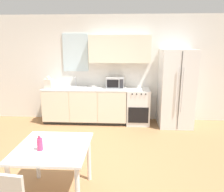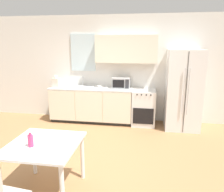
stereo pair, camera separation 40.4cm
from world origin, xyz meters
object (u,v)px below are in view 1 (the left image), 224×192
oven_range (138,106)px  drink_bottle (40,144)px  coffee_mug (94,88)px  dining_table (53,154)px  refrigerator (176,88)px  microwave (115,82)px

oven_range → drink_bottle: size_ratio=4.20×
coffee_mug → dining_table: 2.73m
coffee_mug → drink_bottle: bearing=-95.4°
refrigerator → microwave: 1.50m
refrigerator → microwave: size_ratio=4.19×
oven_range → refrigerator: size_ratio=0.47×
oven_range → drink_bottle: (-1.37, -2.96, 0.37)m
oven_range → coffee_mug: bearing=-172.6°
refrigerator → drink_bottle: bearing=-128.2°
drink_bottle → microwave: bearing=75.6°
refrigerator → dining_table: size_ratio=2.04×
oven_range → drink_bottle: bearing=-114.8°
oven_range → refrigerator: (0.91, -0.07, 0.49)m
oven_range → coffee_mug: 1.21m
dining_table → drink_bottle: size_ratio=4.34×
coffee_mug → dining_table: (-0.15, -2.71, -0.32)m
microwave → drink_bottle: (-0.78, -3.06, -0.22)m
oven_range → dining_table: size_ratio=0.97×
dining_table → drink_bottle: drink_bottle is taller
microwave → refrigerator: bearing=-6.7°
coffee_mug → drink_bottle: size_ratio=0.59×
refrigerator → microwave: bearing=173.3°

